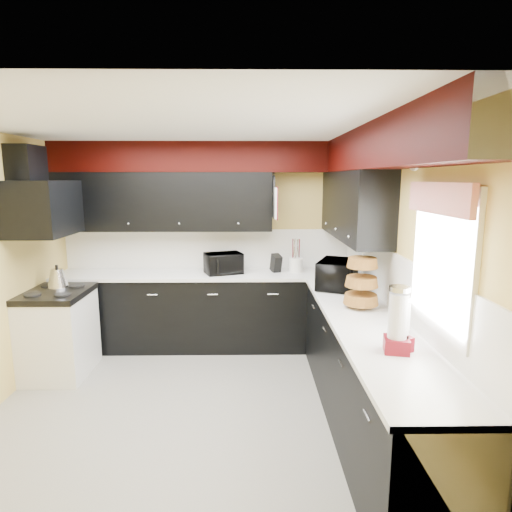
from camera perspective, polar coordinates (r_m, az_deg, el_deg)
The scene contains 33 objects.
ground at distance 4.19m, azimuth -8.53°, elevation -19.47°, with size 3.60×3.60×0.00m, color gray.
wall_back at distance 5.50m, azimuth -6.40°, elevation 1.58°, with size 3.60×0.06×2.50m, color #E0C666.
wall_right at distance 3.91m, azimuth 18.10°, elevation -2.39°, with size 0.06×3.60×2.50m, color #E0C666.
ceiling at distance 3.67m, azimuth -9.60°, elevation 16.82°, with size 3.60×3.60×0.06m, color white.
cab_back at distance 5.38m, azimuth -6.54°, elevation -7.35°, with size 3.60×0.60×0.90m, color black.
cab_right at distance 3.81m, azimuth 14.48°, elevation -15.30°, with size 0.60×3.00×0.90m, color black.
counter_back at distance 5.26m, azimuth -6.64°, elevation -2.46°, with size 3.62×0.64×0.04m, color white.
counter_right at distance 3.63m, azimuth 14.81°, elevation -8.58°, with size 0.64×3.02×0.04m, color white.
splash_back at distance 5.49m, azimuth -6.40°, elevation 0.95°, with size 3.60×0.02×0.50m, color white.
splash_right at distance 3.92m, azimuth 17.91°, elevation -3.25°, with size 0.02×3.60×0.50m, color white.
upper_back at distance 5.34m, azimuth -12.09°, elevation 7.11°, with size 2.60×0.35×0.70m, color black.
upper_right at distance 4.65m, azimuth 12.84°, elevation 6.64°, with size 0.35×1.80×0.70m, color black.
soffit_back at distance 5.26m, azimuth -6.83°, elevation 12.94°, with size 3.60×0.36×0.35m, color black.
soffit_right at distance 3.60m, azimuth 17.22°, elevation 13.84°, with size 0.36×3.24×0.35m, color black.
stove at distance 5.08m, azimuth -24.74°, elevation -9.58°, with size 0.60×0.75×0.86m, color white.
cooktop at distance 4.95m, azimuth -25.14°, elevation -4.55°, with size 0.62×0.77×0.06m, color black.
hood at distance 4.84m, azimuth -26.48°, elevation 5.73°, with size 0.50×0.78×0.55m, color black.
hood_duct at distance 4.89m, azimuth -28.27°, elevation 10.56°, with size 0.24×0.40×0.40m, color black.
window at distance 3.03m, azimuth 23.59°, elevation -0.53°, with size 0.03×0.86×0.96m, color white, non-canonical shape.
valance at distance 2.96m, azimuth 23.17°, elevation 7.09°, with size 0.04×0.88×0.20m, color red.
pan_top at distance 5.17m, azimuth 2.38°, elevation 9.44°, with size 0.03×0.22×0.40m, color black, non-canonical shape.
pan_mid at distance 5.05m, azimuth 2.44°, elevation 6.58°, with size 0.03×0.28×0.46m, color black, non-canonical shape.
pan_low at distance 5.31m, azimuth 2.28°, elevation 6.44°, with size 0.03×0.24×0.42m, color black, non-canonical shape.
cut_board at distance 4.92m, azimuth 2.64°, elevation 7.07°, with size 0.03×0.26×0.35m, color white.
baskets at distance 3.89m, azimuth 13.90°, elevation -3.30°, with size 0.27×0.27×0.50m, color brown, non-canonical shape.
deco_plate at distance 3.49m, azimuth 20.43°, elevation 12.56°, with size 0.03×0.24×0.24m, color white, non-canonical shape.
toaster_oven at distance 5.19m, azimuth -4.34°, elevation -0.97°, with size 0.43×0.36×0.25m, color black.
microwave at distance 4.56m, azimuth 10.80°, elevation -2.40°, with size 0.53×0.36×0.29m, color black.
utensil_crock at distance 5.29m, azimuth 5.33°, elevation -1.16°, with size 0.17×0.17×0.18m, color white.
knife_block at distance 5.26m, azimuth 2.69°, elevation -0.99°, with size 0.10×0.14×0.22m, color black.
kettle at distance 5.09m, azimuth -24.95°, elevation -2.67°, with size 0.22×0.22×0.20m, color #ADADB2, non-canonical shape.
dispenser_a at distance 2.98m, azimuth 18.38°, elevation -8.22°, with size 0.16×0.16×0.43m, color #630A0B, non-canonical shape.
dispenser_b at distance 3.03m, azimuth 18.90°, elevation -8.93°, with size 0.12×0.12×0.33m, color #5F0B11, non-canonical shape.
Camera 1 is at (0.53, -3.61, 2.07)m, focal length 30.00 mm.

